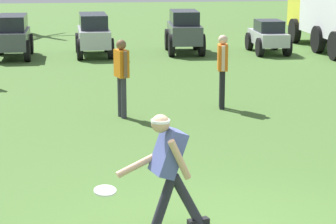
{
  "coord_description": "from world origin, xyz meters",
  "views": [
    {
      "loc": [
        -1.35,
        -6.66,
        3.14
      ],
      "look_at": [
        -0.09,
        2.66,
        0.9
      ],
      "focal_mm": 70.0,
      "sensor_mm": 36.0,
      "label": 1
    }
  ],
  "objects_px": {
    "parked_car_slot_c": "(94,33)",
    "parked_car_slot_e": "(268,36)",
    "frisbee_in_flight": "(105,191)",
    "parked_car_slot_d": "(184,31)",
    "box_truck": "(330,14)",
    "teammate_midfield": "(222,65)",
    "teammate_near_sideline": "(122,71)",
    "frisbee_thrower": "(168,167)",
    "parked_car_slot_b": "(13,35)"
  },
  "relations": [
    {
      "from": "teammate_midfield",
      "to": "parked_car_slot_b",
      "type": "height_order",
      "value": "teammate_midfield"
    },
    {
      "from": "frisbee_thrower",
      "to": "parked_car_slot_b",
      "type": "xyz_separation_m",
      "value": [
        -3.07,
        14.13,
        -0.08
      ]
    },
    {
      "from": "box_truck",
      "to": "teammate_midfield",
      "type": "bearing_deg",
      "value": -123.86
    },
    {
      "from": "parked_car_slot_c",
      "to": "parked_car_slot_d",
      "type": "bearing_deg",
      "value": 4.04
    },
    {
      "from": "teammate_midfield",
      "to": "parked_car_slot_e",
      "type": "height_order",
      "value": "teammate_midfield"
    },
    {
      "from": "teammate_near_sideline",
      "to": "parked_car_slot_e",
      "type": "relative_size",
      "value": 0.7
    },
    {
      "from": "frisbee_thrower",
      "to": "teammate_near_sideline",
      "type": "distance_m",
      "value": 5.71
    },
    {
      "from": "teammate_midfield",
      "to": "teammate_near_sideline",
      "type": "bearing_deg",
      "value": -166.7
    },
    {
      "from": "teammate_near_sideline",
      "to": "parked_car_slot_b",
      "type": "height_order",
      "value": "teammate_near_sideline"
    },
    {
      "from": "frisbee_thrower",
      "to": "parked_car_slot_e",
      "type": "xyz_separation_m",
      "value": [
        5.25,
        14.05,
        -0.24
      ]
    },
    {
      "from": "parked_car_slot_c",
      "to": "parked_car_slot_e",
      "type": "relative_size",
      "value": 1.09
    },
    {
      "from": "teammate_near_sideline",
      "to": "teammate_midfield",
      "type": "bearing_deg",
      "value": 13.3
    },
    {
      "from": "parked_car_slot_b",
      "to": "box_truck",
      "type": "bearing_deg",
      "value": 1.71
    },
    {
      "from": "parked_car_slot_b",
      "to": "parked_car_slot_e",
      "type": "height_order",
      "value": "parked_car_slot_b"
    },
    {
      "from": "teammate_near_sideline",
      "to": "parked_car_slot_b",
      "type": "xyz_separation_m",
      "value": [
        -2.9,
        8.43,
        -0.22
      ]
    },
    {
      "from": "teammate_near_sideline",
      "to": "parked_car_slot_d",
      "type": "xyz_separation_m",
      "value": [
        2.65,
        8.77,
        -0.2
      ]
    },
    {
      "from": "teammate_near_sideline",
      "to": "parked_car_slot_d",
      "type": "distance_m",
      "value": 9.17
    },
    {
      "from": "teammate_near_sideline",
      "to": "parked_car_slot_e",
      "type": "height_order",
      "value": "teammate_near_sideline"
    },
    {
      "from": "box_truck",
      "to": "parked_car_slot_c",
      "type": "bearing_deg",
      "value": -178.73
    },
    {
      "from": "box_truck",
      "to": "parked_car_slot_e",
      "type": "bearing_deg",
      "value": -170.19
    },
    {
      "from": "teammate_midfield",
      "to": "parked_car_slot_c",
      "type": "xyz_separation_m",
      "value": [
        -2.5,
        8.06,
        -0.22
      ]
    },
    {
      "from": "teammate_midfield",
      "to": "parked_car_slot_d",
      "type": "bearing_deg",
      "value": 86.48
    },
    {
      "from": "parked_car_slot_e",
      "to": "box_truck",
      "type": "distance_m",
      "value": 2.39
    },
    {
      "from": "parked_car_slot_c",
      "to": "parked_car_slot_e",
      "type": "distance_m",
      "value": 5.77
    },
    {
      "from": "frisbee_thrower",
      "to": "parked_car_slot_c",
      "type": "bearing_deg",
      "value": 92.08
    },
    {
      "from": "box_truck",
      "to": "parked_car_slot_b",
      "type": "bearing_deg",
      "value": -178.29
    },
    {
      "from": "frisbee_in_flight",
      "to": "parked_car_slot_e",
      "type": "relative_size",
      "value": 0.14
    },
    {
      "from": "parked_car_slot_d",
      "to": "teammate_midfield",
      "type": "bearing_deg",
      "value": -93.52
    },
    {
      "from": "box_truck",
      "to": "teammate_near_sideline",
      "type": "bearing_deg",
      "value": -131.26
    },
    {
      "from": "teammate_midfield",
      "to": "parked_car_slot_c",
      "type": "relative_size",
      "value": 0.64
    },
    {
      "from": "parked_car_slot_d",
      "to": "box_truck",
      "type": "height_order",
      "value": "box_truck"
    },
    {
      "from": "teammate_near_sideline",
      "to": "parked_car_slot_c",
      "type": "bearing_deg",
      "value": 92.37
    },
    {
      "from": "teammate_midfield",
      "to": "parked_car_slot_b",
      "type": "xyz_separation_m",
      "value": [
        -5.05,
        7.92,
        -0.22
      ]
    },
    {
      "from": "teammate_near_sideline",
      "to": "teammate_midfield",
      "type": "height_order",
      "value": "same"
    },
    {
      "from": "parked_car_slot_b",
      "to": "teammate_midfield",
      "type": "bearing_deg",
      "value": -57.48
    },
    {
      "from": "parked_car_slot_e",
      "to": "parked_car_slot_b",
      "type": "bearing_deg",
      "value": 179.48
    },
    {
      "from": "teammate_midfield",
      "to": "parked_car_slot_b",
      "type": "relative_size",
      "value": 0.65
    },
    {
      "from": "teammate_midfield",
      "to": "box_truck",
      "type": "distance_m",
      "value": 9.92
    },
    {
      "from": "frisbee_in_flight",
      "to": "teammate_near_sideline",
      "type": "height_order",
      "value": "teammate_near_sideline"
    },
    {
      "from": "parked_car_slot_c",
      "to": "box_truck",
      "type": "bearing_deg",
      "value": 1.27
    },
    {
      "from": "frisbee_in_flight",
      "to": "parked_car_slot_d",
      "type": "distance_m",
      "value": 14.84
    },
    {
      "from": "parked_car_slot_d",
      "to": "box_truck",
      "type": "relative_size",
      "value": 0.41
    },
    {
      "from": "teammate_midfield",
      "to": "frisbee_thrower",
      "type": "bearing_deg",
      "value": -107.7
    },
    {
      "from": "frisbee_thrower",
      "to": "box_truck",
      "type": "height_order",
      "value": "box_truck"
    },
    {
      "from": "parked_car_slot_d",
      "to": "parked_car_slot_e",
      "type": "relative_size",
      "value": 1.08
    },
    {
      "from": "frisbee_thrower",
      "to": "parked_car_slot_d",
      "type": "bearing_deg",
      "value": 80.24
    },
    {
      "from": "parked_car_slot_b",
      "to": "parked_car_slot_c",
      "type": "bearing_deg",
      "value": 3.07
    },
    {
      "from": "frisbee_in_flight",
      "to": "parked_car_slot_d",
      "type": "xyz_separation_m",
      "value": [
        3.22,
        14.48,
        0.19
      ]
    },
    {
      "from": "teammate_near_sideline",
      "to": "parked_car_slot_d",
      "type": "relative_size",
      "value": 0.65
    },
    {
      "from": "teammate_near_sideline",
      "to": "parked_car_slot_d",
      "type": "height_order",
      "value": "teammate_near_sideline"
    }
  ]
}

